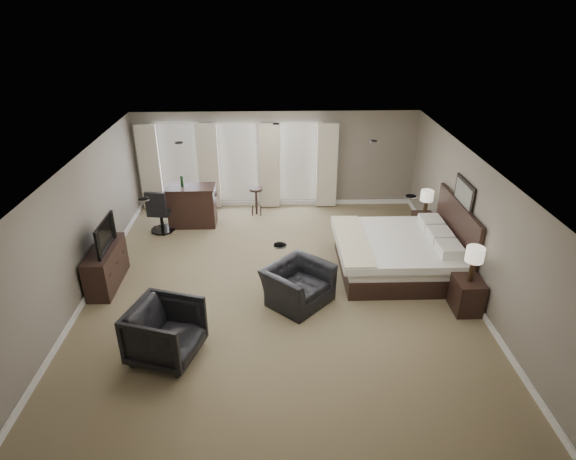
{
  "coord_description": "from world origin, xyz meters",
  "views": [
    {
      "loc": [
        -0.06,
        -8.15,
        5.35
      ],
      "look_at": [
        0.2,
        0.4,
        1.1
      ],
      "focal_mm": 30.0,
      "sensor_mm": 36.0,
      "label": 1
    }
  ],
  "objects_px": {
    "tv": "(102,245)",
    "desk_chair": "(160,210)",
    "bed": "(403,238)",
    "dresser": "(106,267)",
    "bar_counter": "(192,206)",
    "nightstand_near": "(467,295)",
    "lamp_near": "(473,264)",
    "armchair_near": "(298,279)",
    "bar_stool_right": "(256,201)",
    "armchair_far": "(165,330)",
    "lamp_far": "(426,203)",
    "bar_stool_left": "(211,207)",
    "nightstand_far": "(423,227)"
  },
  "relations": [
    {
      "from": "tv",
      "to": "desk_chair",
      "type": "bearing_deg",
      "value": -13.88
    },
    {
      "from": "bed",
      "to": "tv",
      "type": "distance_m",
      "value": 6.04
    },
    {
      "from": "dresser",
      "to": "bar_counter",
      "type": "relative_size",
      "value": 1.18
    },
    {
      "from": "bed",
      "to": "nightstand_near",
      "type": "bearing_deg",
      "value": -58.46
    },
    {
      "from": "lamp_near",
      "to": "armchair_near",
      "type": "distance_m",
      "value": 3.17
    },
    {
      "from": "bed",
      "to": "bar_stool_right",
      "type": "distance_m",
      "value": 4.36
    },
    {
      "from": "armchair_far",
      "to": "bar_stool_right",
      "type": "bearing_deg",
      "value": 4.4
    },
    {
      "from": "tv",
      "to": "nightstand_near",
      "type": "bearing_deg",
      "value": -98.99
    },
    {
      "from": "lamp_near",
      "to": "bed",
      "type": "bearing_deg",
      "value": 121.54
    },
    {
      "from": "armchair_near",
      "to": "bar_stool_right",
      "type": "bearing_deg",
      "value": 55.8
    },
    {
      "from": "armchair_near",
      "to": "lamp_far",
      "type": "bearing_deg",
      "value": -7.59
    },
    {
      "from": "bar_counter",
      "to": "desk_chair",
      "type": "xyz_separation_m",
      "value": [
        -0.72,
        -0.33,
        0.04
      ]
    },
    {
      "from": "nightstand_near",
      "to": "dresser",
      "type": "xyz_separation_m",
      "value": [
        -6.92,
        1.09,
        0.09
      ]
    },
    {
      "from": "nightstand_near",
      "to": "armchair_far",
      "type": "relative_size",
      "value": 0.62
    },
    {
      "from": "lamp_near",
      "to": "desk_chair",
      "type": "relative_size",
      "value": 0.6
    },
    {
      "from": "nightstand_near",
      "to": "desk_chair",
      "type": "relative_size",
      "value": 0.58
    },
    {
      "from": "nightstand_near",
      "to": "bar_stool_right",
      "type": "distance_m",
      "value": 6.0
    },
    {
      "from": "bed",
      "to": "bar_stool_right",
      "type": "xyz_separation_m",
      "value": [
        -3.12,
        3.01,
        -0.4
      ]
    },
    {
      "from": "bar_counter",
      "to": "desk_chair",
      "type": "relative_size",
      "value": 1.07
    },
    {
      "from": "dresser",
      "to": "tv",
      "type": "distance_m",
      "value": 0.48
    },
    {
      "from": "lamp_near",
      "to": "armchair_near",
      "type": "height_order",
      "value": "lamp_near"
    },
    {
      "from": "bar_stool_left",
      "to": "bar_stool_right",
      "type": "relative_size",
      "value": 1.08
    },
    {
      "from": "lamp_near",
      "to": "bar_counter",
      "type": "distance_m",
      "value": 6.81
    },
    {
      "from": "bed",
      "to": "bar_stool_right",
      "type": "bearing_deg",
      "value": 136.06
    },
    {
      "from": "tv",
      "to": "bar_counter",
      "type": "relative_size",
      "value": 0.86
    },
    {
      "from": "nightstand_far",
      "to": "lamp_near",
      "type": "distance_m",
      "value": 2.98
    },
    {
      "from": "armchair_near",
      "to": "lamp_near",
      "type": "bearing_deg",
      "value": -53.55
    },
    {
      "from": "dresser",
      "to": "armchair_far",
      "type": "xyz_separation_m",
      "value": [
        1.62,
        -2.2,
        0.11
      ]
    },
    {
      "from": "lamp_near",
      "to": "desk_chair",
      "type": "xyz_separation_m",
      "value": [
        -6.32,
        3.51,
        -0.42
      ]
    },
    {
      "from": "nightstand_far",
      "to": "tv",
      "type": "height_order",
      "value": "tv"
    },
    {
      "from": "tv",
      "to": "desk_chair",
      "type": "height_order",
      "value": "desk_chair"
    },
    {
      "from": "tv",
      "to": "lamp_near",
      "type": "bearing_deg",
      "value": -98.99
    },
    {
      "from": "nightstand_near",
      "to": "bar_stool_left",
      "type": "bearing_deg",
      "value": 142.12
    },
    {
      "from": "tv",
      "to": "desk_chair",
      "type": "relative_size",
      "value": 0.92
    },
    {
      "from": "lamp_far",
      "to": "bar_counter",
      "type": "bearing_deg",
      "value": 170.45
    },
    {
      "from": "armchair_far",
      "to": "desk_chair",
      "type": "relative_size",
      "value": 0.93
    },
    {
      "from": "armchair_near",
      "to": "dresser",
      "type": "bearing_deg",
      "value": 122.58
    },
    {
      "from": "bed",
      "to": "tv",
      "type": "xyz_separation_m",
      "value": [
        -6.03,
        -0.36,
        0.12
      ]
    },
    {
      "from": "nightstand_near",
      "to": "nightstand_far",
      "type": "height_order",
      "value": "nightstand_near"
    },
    {
      "from": "lamp_near",
      "to": "bar_counter",
      "type": "height_order",
      "value": "lamp_near"
    },
    {
      "from": "lamp_near",
      "to": "bar_stool_right",
      "type": "xyz_separation_m",
      "value": [
        -4.01,
        4.46,
        -0.61
      ]
    },
    {
      "from": "armchair_far",
      "to": "bar_stool_left",
      "type": "height_order",
      "value": "armchair_far"
    },
    {
      "from": "tv",
      "to": "armchair_far",
      "type": "bearing_deg",
      "value": -143.62
    },
    {
      "from": "tv",
      "to": "bar_stool_left",
      "type": "relative_size",
      "value": 1.29
    },
    {
      "from": "nightstand_far",
      "to": "bar_stool_right",
      "type": "bearing_deg",
      "value": 158.75
    },
    {
      "from": "lamp_far",
      "to": "dresser",
      "type": "bearing_deg",
      "value": -165.38
    },
    {
      "from": "tv",
      "to": "lamp_far",
      "type": "bearing_deg",
      "value": -75.38
    },
    {
      "from": "bed",
      "to": "desk_chair",
      "type": "xyz_separation_m",
      "value": [
        -5.43,
        2.06,
        -0.21
      ]
    },
    {
      "from": "bar_counter",
      "to": "bar_stool_right",
      "type": "distance_m",
      "value": 1.71
    },
    {
      "from": "desk_chair",
      "to": "dresser",
      "type": "bearing_deg",
      "value": 83.51
    }
  ]
}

